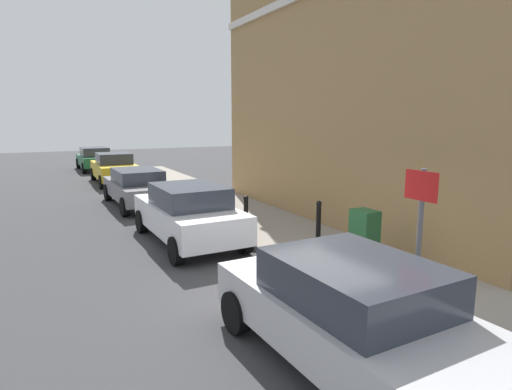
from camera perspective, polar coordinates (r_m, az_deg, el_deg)
ground at (r=8.17m, az=5.35°, el=-12.74°), size 80.00×80.00×0.00m
sidewalk at (r=14.01m, az=-1.62°, el=-2.64°), size 2.73×30.00×0.15m
corner_building at (r=14.72m, az=18.54°, el=16.54°), size 6.26×11.92×9.88m
car_silver at (r=5.74m, az=12.56°, el=-14.89°), size 2.05×4.18×1.45m
car_white at (r=11.15m, az=-8.95°, el=-2.36°), size 1.95×4.22×1.51m
car_grey at (r=16.28m, az=-15.47°, el=1.11°), size 1.88×4.32×1.36m
car_yellow at (r=22.37m, az=-18.30°, el=3.43°), size 1.90×4.34×1.50m
car_green at (r=28.47m, az=-20.63°, el=4.56°), size 1.87×4.17×1.43m
utility_cabinet at (r=9.31m, az=14.14°, el=-5.68°), size 0.46×0.61×1.15m
bollard_near_cabinet at (r=10.69m, az=8.30°, el=-3.31°), size 0.14×0.14×1.04m
bollard_far_kerb at (r=11.27m, az=-1.34°, el=-2.51°), size 0.14×0.14×1.04m
street_sign at (r=6.82m, az=20.92°, el=-3.31°), size 0.08×0.60×2.30m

